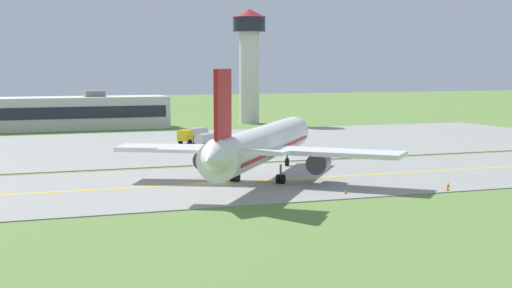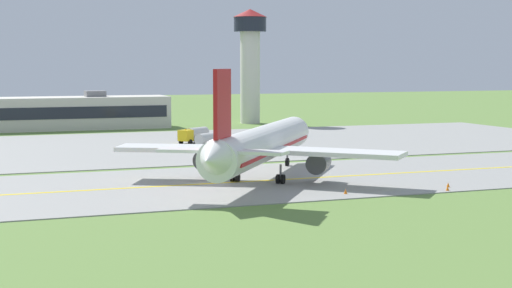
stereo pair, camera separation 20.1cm
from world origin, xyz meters
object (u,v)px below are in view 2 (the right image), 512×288
service_truck_fuel (194,134)px  service_truck_catering (289,128)px  service_truck_baggage (211,140)px  airplane_lead (261,145)px  control_tower (250,54)px

service_truck_fuel → service_truck_catering: service_truck_fuel is taller
service_truck_baggage → service_truck_fuel: same height
service_truck_baggage → airplane_lead: bearing=-97.7°
airplane_lead → control_tower: control_tower is taller
airplane_lead → service_truck_fuel: bearing=83.9°
service_truck_baggage → service_truck_fuel: bearing=89.3°
service_truck_fuel → airplane_lead: bearing=-96.1°
airplane_lead → service_truck_baggage: airplane_lead is taller
service_truck_baggage → control_tower: control_tower is taller
airplane_lead → service_truck_catering: (24.50, 50.06, -2.60)m
service_truck_catering → control_tower: bearing=82.1°
airplane_lead → service_truck_baggage: (4.59, 33.80, -2.60)m
service_truck_catering → control_tower: (4.64, 33.23, 13.82)m
service_truck_fuel → control_tower: 48.40m
service_truck_baggage → service_truck_catering: size_ratio=1.06×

